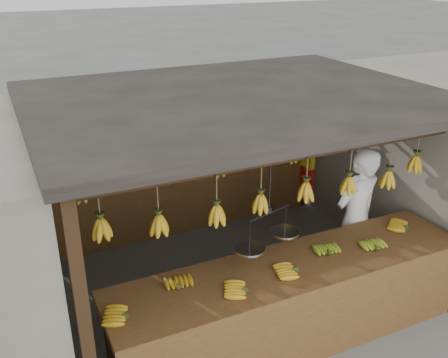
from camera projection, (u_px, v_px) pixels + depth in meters
ground at (234, 283)px, 6.21m from camera, size 80.00×80.00×0.00m
stall at (223, 124)px, 5.69m from camera, size 4.30×3.30×2.40m
counter at (299, 288)px, 4.93m from camera, size 3.82×0.87×0.96m
hanging_bananas at (235, 162)px, 5.55m from camera, size 3.61×2.25×0.39m
balance_scale at (268, 237)px, 4.83m from camera, size 0.75×0.41×0.82m
vendor at (356, 218)px, 5.93m from camera, size 0.71×0.53×1.76m
bag_bundles at (308, 150)px, 7.68m from camera, size 0.08×0.26×1.22m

